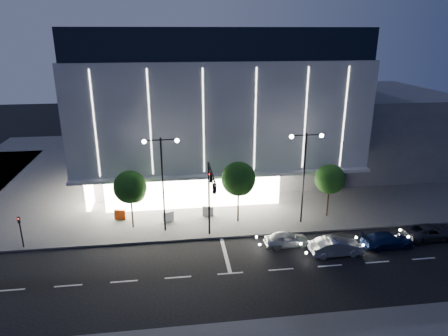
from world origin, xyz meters
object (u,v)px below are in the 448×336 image
object	(u,v)px
street_lamp_west	(162,171)
car_fourth	(430,232)
barrier_a	(120,215)
barrier_b	(168,217)
car_lead	(286,239)
tree_left	(131,189)
tree_right	(330,181)
traffic_mast	(210,190)
ped_signal_far	(20,229)
tree_mid	(239,181)
car_second	(336,247)
barrier_d	(208,211)
street_lamp_east	(305,165)
car_third	(387,240)

from	to	relation	value
street_lamp_west	car_fourth	world-z (taller)	street_lamp_west
barrier_a	barrier_b	bearing A→B (deg)	3.64
car_lead	barrier_a	xyz separation A→B (m)	(-14.80, 6.87, -0.00)
barrier_a	car_lead	bearing A→B (deg)	-8.79
tree_left	tree_right	xyz separation A→B (m)	(19.00, -0.00, -0.15)
traffic_mast	tree_left	bearing A→B (deg)	152.16
ped_signal_far	tree_mid	world-z (taller)	tree_mid
car_second	barrier_d	xyz separation A→B (m)	(-9.85, 8.43, -0.08)
street_lamp_east	ped_signal_far	world-z (taller)	street_lamp_east
tree_mid	car_fourth	world-z (taller)	tree_mid
traffic_mast	ped_signal_far	distance (m)	16.35
car_third	barrier_a	distance (m)	24.74
street_lamp_west	car_third	xyz separation A→B (m)	(18.97, -5.29, -5.30)
car_second	barrier_b	distance (m)	15.80
barrier_a	barrier_b	xyz separation A→B (m)	(4.69, -1.04, 0.00)
barrier_b	tree_right	bearing A→B (deg)	-24.26
street_lamp_west	car_lead	distance (m)	12.35
tree_mid	barrier_a	xyz separation A→B (m)	(-11.42, 1.83, -3.68)
barrier_a	tree_right	bearing A→B (deg)	11.00
ped_signal_far	car_fourth	size ratio (longest dim) A/B	0.64
traffic_mast	car_third	distance (m)	15.82
street_lamp_west	street_lamp_east	distance (m)	13.00
street_lamp_west	car_lead	bearing A→B (deg)	-21.14
street_lamp_west	car_lead	xyz separation A→B (m)	(10.40, -4.02, -5.30)
tree_mid	car_second	world-z (taller)	tree_mid
tree_right	car_third	size ratio (longest dim) A/B	1.22
car_lead	car_second	distance (m)	4.13
barrier_a	barrier_b	size ratio (longest dim) A/B	1.00
tree_mid	tree_right	distance (m)	9.01
tree_left	barrier_d	size ratio (longest dim) A/B	5.20
ped_signal_far	barrier_b	world-z (taller)	ped_signal_far
street_lamp_west	car_second	xyz separation A→B (m)	(14.08, -5.90, -5.23)
tree_mid	car_third	size ratio (longest dim) A/B	1.36
tree_right	barrier_d	bearing A→B (deg)	172.70
street_lamp_east	tree_mid	size ratio (longest dim) A/B	1.46
street_lamp_west	barrier_b	distance (m)	5.61
street_lamp_west	ped_signal_far	world-z (taller)	street_lamp_west
street_lamp_west	barrier_a	xyz separation A→B (m)	(-4.39, 2.85, -5.31)
traffic_mast	barrier_a	distance (m)	10.95
tree_right	barrier_a	xyz separation A→B (m)	(-20.42, 1.83, -3.23)
street_lamp_west	tree_left	xyz separation A→B (m)	(-2.97, 1.02, -1.92)
tree_left	car_third	xyz separation A→B (m)	(21.95, -6.31, -3.38)
traffic_mast	car_second	bearing A→B (deg)	-17.78
ped_signal_far	barrier_d	xyz separation A→B (m)	(16.24, 4.03, -1.24)
ped_signal_far	street_lamp_west	bearing A→B (deg)	7.13
car_third	street_lamp_west	bearing A→B (deg)	71.16
car_fourth	barrier_d	bearing A→B (deg)	67.48
tree_left	car_fourth	bearing A→B (deg)	-11.70
street_lamp_west	car_third	bearing A→B (deg)	-15.58
tree_left	car_third	bearing A→B (deg)	-16.04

